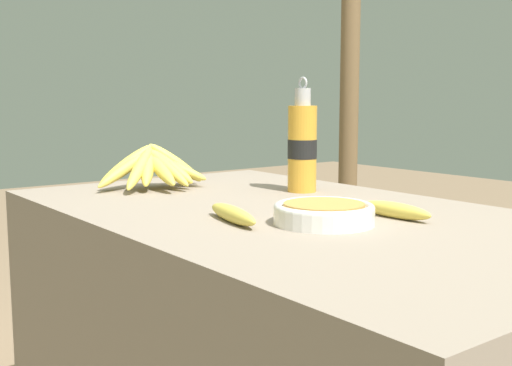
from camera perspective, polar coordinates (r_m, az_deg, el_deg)
The scene contains 8 objects.
market_counter at distance 1.60m, azimuth 3.12°, elevation -15.36°, with size 1.48×0.86×0.72m.
banana_bunch_ripe at distance 1.87m, azimuth -8.93°, elevation 1.47°, with size 0.22×0.36×0.14m.
serving_bowl at distance 1.34m, azimuth 6.06°, elevation -2.59°, with size 0.21×0.21×0.04m.
water_bottle at distance 1.79m, azimuth 4.13°, elevation 3.27°, with size 0.08×0.08×0.32m.
loose_banana_front at distance 1.35m, azimuth -2.10°, elevation -2.78°, with size 0.22×0.08×0.03m.
loose_banana_side at distance 1.43m, azimuth 12.20°, elevation -2.37°, with size 0.19×0.04×0.03m.
banana_bunch_green at distance 2.64m, azimuth 18.76°, elevation -3.33°, with size 0.19×0.32×0.15m.
support_post_near at distance 3.48m, azimuth 8.38°, elevation 12.01°, with size 0.10×0.10×2.51m.
Camera 1 is at (1.11, -0.96, 0.98)m, focal length 45.00 mm.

